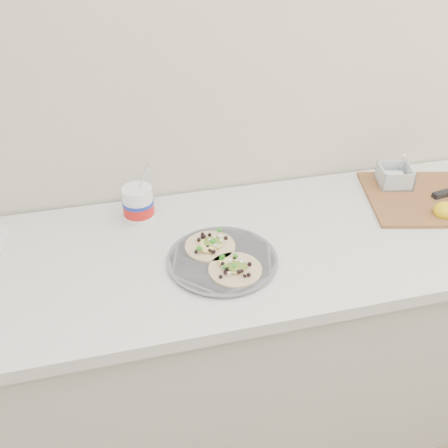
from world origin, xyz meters
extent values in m
cube|color=beige|center=(0.00, 1.73, 1.30)|extent=(3.50, 0.05, 2.60)
cube|color=beige|center=(0.00, 1.43, 0.43)|extent=(2.40, 0.62, 0.86)
cube|color=silver|center=(0.00, 1.41, 0.88)|extent=(2.44, 0.66, 0.04)
cylinder|color=slate|center=(-0.01, 1.34, 0.91)|extent=(0.30, 0.30, 0.01)
cylinder|color=slate|center=(-0.01, 1.34, 0.91)|extent=(0.32, 0.32, 0.00)
cylinder|color=white|center=(-0.22, 1.61, 0.96)|extent=(0.09, 0.09, 0.12)
cylinder|color=red|center=(-0.22, 1.61, 0.95)|extent=(0.10, 0.10, 0.04)
cylinder|color=#192D99|center=(-0.22, 1.61, 0.97)|extent=(0.10, 0.10, 0.01)
cube|color=brown|center=(0.79, 1.49, 0.91)|extent=(0.56, 0.45, 0.01)
cube|color=white|center=(0.68, 1.61, 0.93)|extent=(0.07, 0.07, 0.03)
ellipsoid|color=yellow|center=(0.73, 1.39, 0.93)|extent=(0.07, 0.07, 0.06)
cube|color=black|center=(0.82, 1.49, 0.92)|extent=(0.12, 0.04, 0.02)
camera|label=1|loc=(-0.27, 0.27, 1.80)|focal=40.00mm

